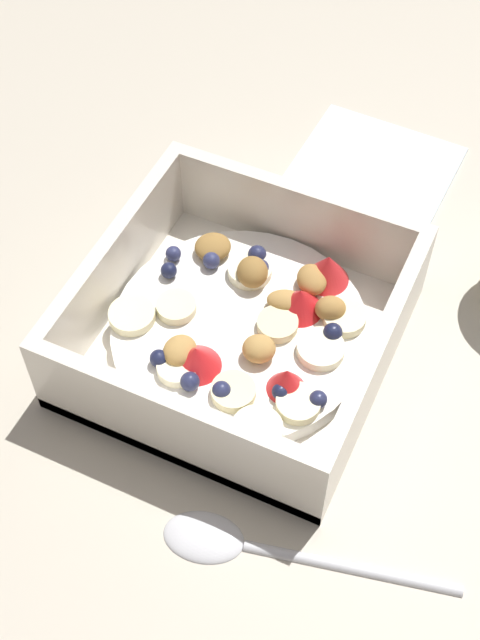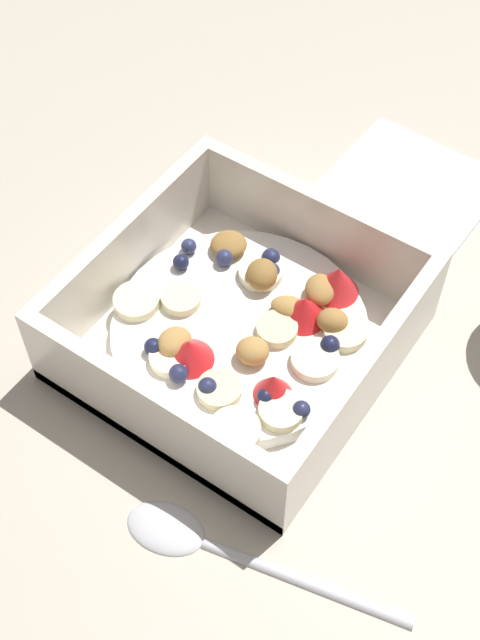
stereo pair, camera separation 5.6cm
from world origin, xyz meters
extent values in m
plane|color=beige|center=(0.00, 0.00, 0.00)|extent=(2.40, 2.40, 0.00)
cube|color=white|center=(-0.02, -0.01, 0.01)|extent=(0.19, 0.19, 0.01)
cube|color=white|center=(-0.02, -0.10, 0.03)|extent=(0.19, 0.01, 0.07)
cube|color=white|center=(-0.02, 0.08, 0.03)|extent=(0.19, 0.01, 0.07)
cube|color=white|center=(-0.11, -0.01, 0.03)|extent=(0.01, 0.17, 0.07)
cube|color=white|center=(0.08, -0.01, 0.03)|extent=(0.01, 0.17, 0.07)
cylinder|color=white|center=(-0.02, -0.01, 0.02)|extent=(0.17, 0.17, 0.01)
cylinder|color=#F7EFC6|center=(0.03, -0.03, 0.03)|extent=(0.04, 0.04, 0.01)
cylinder|color=beige|center=(0.03, 0.01, 0.03)|extent=(0.04, 0.04, 0.01)
cylinder|color=#F7EFC6|center=(-0.06, -0.02, 0.03)|extent=(0.04, 0.04, 0.01)
cylinder|color=#F4EAB7|center=(-0.05, 0.05, 0.03)|extent=(0.03, 0.03, 0.01)
cylinder|color=#F7EFC6|center=(0.05, 0.03, 0.03)|extent=(0.04, 0.04, 0.01)
cylinder|color=#F7EFC6|center=(-0.02, 0.04, 0.03)|extent=(0.04, 0.04, 0.01)
cylinder|color=beige|center=(-0.03, 0.01, 0.03)|extent=(0.03, 0.03, 0.01)
cylinder|color=#F4EAB7|center=(-0.01, -0.06, 0.03)|extent=(0.03, 0.03, 0.01)
cylinder|color=#F4EAB7|center=(0.02, 0.05, 0.03)|extent=(0.04, 0.04, 0.01)
cylinder|color=#F4EAB7|center=(0.01, -0.08, 0.03)|extent=(0.03, 0.03, 0.01)
cone|color=red|center=(-0.05, 0.02, 0.03)|extent=(0.04, 0.04, 0.02)
cone|color=red|center=(0.02, 0.03, 0.03)|extent=(0.03, 0.03, 0.02)
cone|color=red|center=(-0.08, 0.02, 0.03)|extent=(0.03, 0.03, 0.02)
cone|color=red|center=(0.02, -0.02, 0.03)|extent=(0.04, 0.04, 0.02)
sphere|color=#23284C|center=(0.02, 0.06, 0.03)|extent=(0.01, 0.01, 0.01)
sphere|color=#191E3D|center=(-0.03, 0.05, 0.03)|extent=(0.01, 0.01, 0.01)
sphere|color=#23284C|center=(0.04, 0.00, 0.03)|extent=(0.01, 0.01, 0.01)
sphere|color=#191E3D|center=(-0.03, -0.07, 0.03)|extent=(0.01, 0.01, 0.01)
sphere|color=navy|center=(-0.05, -0.05, 0.03)|extent=(0.01, 0.01, 0.01)
sphere|color=navy|center=(-0.06, -0.02, 0.03)|extent=(0.01, 0.01, 0.01)
sphere|color=#23284C|center=(-0.07, -0.06, 0.03)|extent=(0.01, 0.01, 0.01)
sphere|color=#23284C|center=(-0.07, -0.02, 0.03)|extent=(0.01, 0.01, 0.01)
sphere|color=navy|center=(-0.05, -0.08, 0.03)|extent=(0.01, 0.01, 0.01)
sphere|color=#191E3D|center=(0.03, -0.05, 0.03)|extent=(0.01, 0.01, 0.01)
sphere|color=#191E3D|center=(0.02, 0.03, 0.03)|extent=(0.01, 0.01, 0.01)
sphere|color=#191E3D|center=(0.00, 0.01, 0.03)|extent=(0.01, 0.01, 0.01)
sphere|color=#23284C|center=(0.04, -0.02, 0.03)|extent=(0.01, 0.01, 0.01)
ellipsoid|color=olive|center=(-0.05, -0.02, 0.03)|extent=(0.03, 0.03, 0.02)
ellipsoid|color=#AD7F42|center=(-0.07, 0.02, 0.03)|extent=(0.03, 0.03, 0.01)
ellipsoid|color=tan|center=(0.02, -0.04, 0.03)|extent=(0.03, 0.02, 0.02)
ellipsoid|color=olive|center=(-0.07, -0.06, 0.03)|extent=(0.04, 0.03, 0.01)
ellipsoid|color=tan|center=(-0.04, 0.01, 0.03)|extent=(0.02, 0.03, 0.01)
ellipsoid|color=tan|center=(0.00, 0.01, 0.03)|extent=(0.03, 0.03, 0.02)
ellipsoid|color=#AD7F42|center=(-0.05, 0.04, 0.03)|extent=(0.02, 0.03, 0.02)
ellipsoid|color=silver|center=(0.12, 0.03, 0.00)|extent=(0.04, 0.05, 0.01)
cylinder|color=silver|center=(0.10, 0.11, 0.00)|extent=(0.03, 0.12, 0.01)
cube|color=silver|center=(-0.21, 0.01, 0.00)|extent=(0.12, 0.12, 0.01)
camera|label=1|loc=(0.29, 0.13, 0.48)|focal=48.63mm
camera|label=2|loc=(0.26, 0.18, 0.48)|focal=48.63mm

